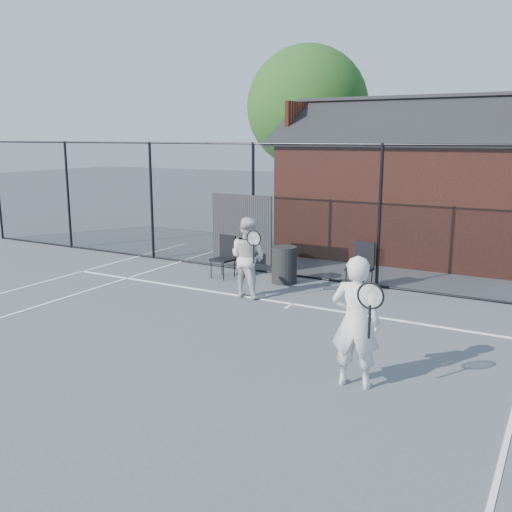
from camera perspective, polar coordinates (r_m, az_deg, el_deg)
The scene contains 10 objects.
ground at distance 8.43m, azimuth -5.29°, elevation -9.94°, with size 80.00×80.00×0.00m, color #4D5358.
court_lines at distance 7.47m, azimuth -11.19°, elevation -13.05°, with size 11.02×18.00×0.01m.
fence at distance 12.49m, azimuth 6.50°, elevation 4.07°, with size 22.04×3.00×3.00m.
clubhouse at distance 16.00m, azimuth 14.82°, elevation 6.02°, with size 6.50×4.36×4.19m.
tree_left at distance 21.88m, azimuth 5.16°, elevation 14.60°, with size 4.48×4.48×6.44m.
player_front at distance 7.28m, azimuth 9.95°, elevation -6.50°, with size 0.78×0.60×1.70m.
player_back at distance 11.23m, azimuth -0.84°, elevation -0.11°, with size 0.90×0.70×1.59m.
chair_left at distance 12.79m, azimuth -3.36°, elevation -0.16°, with size 0.45×0.46×0.93m, color black.
chair_right at distance 11.93m, azimuth 10.30°, elevation -1.10°, with size 0.47×0.49×0.98m, color black.
waste_bin at distance 12.37m, azimuth 2.85°, elevation -0.88°, with size 0.55×0.55×0.80m, color #242424.
Camera 1 is at (4.48, -6.42, 3.12)m, focal length 40.00 mm.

